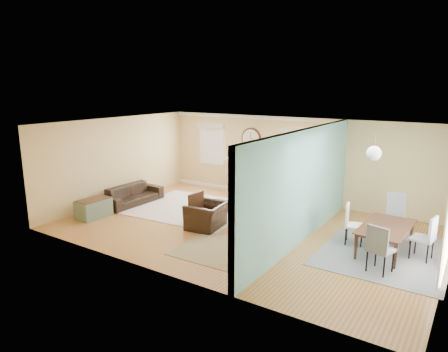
# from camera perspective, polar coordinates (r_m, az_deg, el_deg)

# --- Properties ---
(floor) EXTENTS (9.00, 9.00, 0.00)m
(floor) POSITION_cam_1_polar(r_m,az_deg,el_deg) (10.20, 2.86, -7.46)
(floor) COLOR #955E2D
(floor) RESTS_ON ground
(wall_back) EXTENTS (9.00, 0.02, 2.60)m
(wall_back) POSITION_cam_1_polar(r_m,az_deg,el_deg) (12.45, 9.95, 2.31)
(wall_back) COLOR #DBBA7A
(wall_back) RESTS_ON ground
(wall_front) EXTENTS (9.00, 0.02, 2.60)m
(wall_front) POSITION_cam_1_polar(r_m,az_deg,el_deg) (7.48, -8.82, -4.70)
(wall_front) COLOR #DBBA7A
(wall_front) RESTS_ON ground
(wall_left) EXTENTS (0.02, 6.00, 2.60)m
(wall_left) POSITION_cam_1_polar(r_m,az_deg,el_deg) (12.65, -14.93, 2.23)
(wall_left) COLOR #DBBA7A
(wall_left) RESTS_ON ground
(ceiling) EXTENTS (9.00, 6.00, 0.02)m
(ceiling) POSITION_cam_1_polar(r_m,az_deg,el_deg) (9.61, 3.03, 7.25)
(ceiling) COLOR white
(ceiling) RESTS_ON wall_back
(partition) EXTENTS (0.17, 6.00, 2.60)m
(partition) POSITION_cam_1_polar(r_m,az_deg,el_deg) (9.41, 11.78, -0.80)
(partition) COLOR #DBBA7A
(partition) RESTS_ON ground
(fireplace) EXTENTS (1.70, 0.30, 1.17)m
(fireplace) POSITION_cam_1_polar(r_m,az_deg,el_deg) (13.14, 3.62, -0.10)
(fireplace) COLOR white
(fireplace) RESTS_ON ground
(wall_clock) EXTENTS (0.70, 0.07, 0.70)m
(wall_clock) POSITION_cam_1_polar(r_m,az_deg,el_deg) (12.99, 3.89, 5.36)
(wall_clock) COLOR #4B2818
(wall_clock) RESTS_ON wall_back
(window_left) EXTENTS (1.05, 0.13, 1.42)m
(window_left) POSITION_cam_1_polar(r_m,az_deg,el_deg) (13.83, -1.77, 5.03)
(window_left) COLOR white
(window_left) RESTS_ON wall_back
(window_right) EXTENTS (1.05, 0.13, 1.42)m
(window_right) POSITION_cam_1_polar(r_m,az_deg,el_deg) (12.33, 10.14, 3.89)
(window_right) COLOR white
(window_right) RESTS_ON wall_back
(pendant) EXTENTS (0.30, 0.30, 0.55)m
(pendant) POSITION_cam_1_polar(r_m,az_deg,el_deg) (8.56, 20.63, 3.06)
(pendant) COLOR gold
(pendant) RESTS_ON ceiling
(rug_cream) EXTENTS (3.51, 3.10, 0.02)m
(rug_cream) POSITION_cam_1_polar(r_m,az_deg,el_deg) (11.78, -4.58, -4.61)
(rug_cream) COLOR beige
(rug_cream) RESTS_ON floor
(rug_jute) EXTENTS (2.02, 1.67, 0.01)m
(rug_jute) POSITION_cam_1_polar(r_m,az_deg,el_deg) (8.84, -0.15, -10.67)
(rug_jute) COLOR #9E8A5E
(rug_jute) RESTS_ON floor
(rug_grey) EXTENTS (2.51, 3.13, 0.01)m
(rug_grey) POSITION_cam_1_polar(r_m,az_deg,el_deg) (9.47, 22.05, -10.03)
(rug_grey) COLOR slate
(rug_grey) RESTS_ON floor
(sofa) EXTENTS (0.79, 1.98, 0.57)m
(sofa) POSITION_cam_1_polar(r_m,az_deg,el_deg) (12.45, -12.92, -2.61)
(sofa) COLOR black
(sofa) RESTS_ON floor
(eames_chair) EXTENTS (0.99, 1.10, 0.65)m
(eames_chair) POSITION_cam_1_polar(r_m,az_deg,el_deg) (10.12, -2.38, -5.66)
(eames_chair) COLOR black
(eames_chair) RESTS_ON floor
(green_chair) EXTENTS (1.02, 1.02, 0.67)m
(green_chair) POSITION_cam_1_polar(r_m,az_deg,el_deg) (12.03, 8.00, -2.72)
(green_chair) COLOR #007D41
(green_chair) RESTS_ON floor
(trunk) EXTENTS (0.56, 0.90, 0.51)m
(trunk) POSITION_cam_1_polar(r_m,az_deg,el_deg) (11.49, -18.13, -4.39)
(trunk) COLOR slate
(trunk) RESTS_ON floor
(credenza) EXTENTS (0.52, 1.54, 0.80)m
(credenza) POSITION_cam_1_polar(r_m,az_deg,el_deg) (10.46, 11.19, -4.84)
(credenza) COLOR olive
(credenza) RESTS_ON floor
(tv) EXTENTS (0.14, 1.08, 0.62)m
(tv) POSITION_cam_1_polar(r_m,az_deg,el_deg) (10.28, 11.27, -1.05)
(tv) COLOR black
(tv) RESTS_ON credenza
(garden_stool) EXTENTS (0.31, 0.31, 0.45)m
(garden_stool) POSITION_cam_1_polar(r_m,az_deg,el_deg) (9.67, 8.71, -7.32)
(garden_stool) COLOR white
(garden_stool) RESTS_ON floor
(potted_plant) EXTENTS (0.49, 0.44, 0.47)m
(potted_plant) POSITION_cam_1_polar(r_m,az_deg,el_deg) (9.52, 8.81, -4.71)
(potted_plant) COLOR #337F33
(potted_plant) RESTS_ON garden_stool
(dining_table) EXTENTS (1.00, 1.72, 0.59)m
(dining_table) POSITION_cam_1_polar(r_m,az_deg,el_deg) (9.36, 22.20, -8.39)
(dining_table) COLOR #4B2818
(dining_table) RESTS_ON floor
(dining_chair_n) EXTENTS (0.54, 0.54, 1.00)m
(dining_chair_n) POSITION_cam_1_polar(r_m,az_deg,el_deg) (10.39, 23.38, -4.70)
(dining_chair_n) COLOR slate
(dining_chair_n) RESTS_ON floor
(dining_chair_s) EXTENTS (0.53, 0.53, 0.97)m
(dining_chair_s) POSITION_cam_1_polar(r_m,az_deg,el_deg) (8.27, 21.55, -9.08)
(dining_chair_s) COLOR slate
(dining_chair_s) RESTS_ON floor
(dining_chair_w) EXTENTS (0.49, 0.49, 0.93)m
(dining_chair_w) POSITION_cam_1_polar(r_m,az_deg,el_deg) (9.49, 18.20, -6.17)
(dining_chair_w) COLOR white
(dining_chair_w) RESTS_ON floor
(dining_chair_e) EXTENTS (0.48, 0.48, 0.95)m
(dining_chair_e) POSITION_cam_1_polar(r_m,az_deg,el_deg) (9.23, 26.54, -7.39)
(dining_chair_e) COLOR slate
(dining_chair_e) RESTS_ON floor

